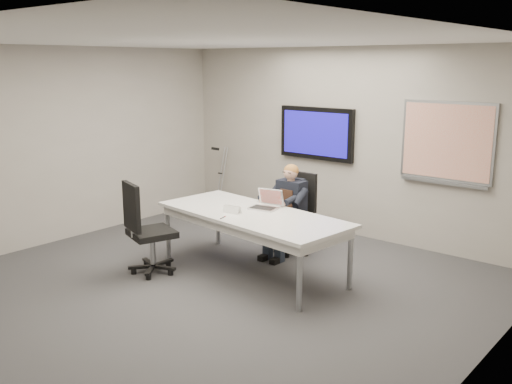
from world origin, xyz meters
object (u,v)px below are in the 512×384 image
Objects in this scene: seated_person at (284,220)px; laptop at (267,203)px; office_chair_near at (149,245)px; conference_table at (252,220)px; office_chair_far at (295,228)px.

laptop is at bearing -81.51° from seated_person.
office_chair_near is 1.56m from laptop.
seated_person reaches higher than office_chair_near.
office_chair_near is 3.09× the size of laptop.
office_chair_near is 1.83m from seated_person.
laptop is (0.96, 1.13, 0.47)m from office_chair_near.
conference_table is 6.89× the size of laptop.
seated_person is 0.57m from laptop.
office_chair_near is (-0.97, -0.84, -0.32)m from conference_table.
conference_table is 2.38× the size of office_chair_far.
office_chair_far is 0.86m from laptop.
office_chair_far is at bearing 84.63° from laptop.
seated_person is at bearing 87.55° from laptop.
laptop is (-0.01, 0.29, 0.15)m from conference_table.
seated_person is at bearing 101.87° from conference_table.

